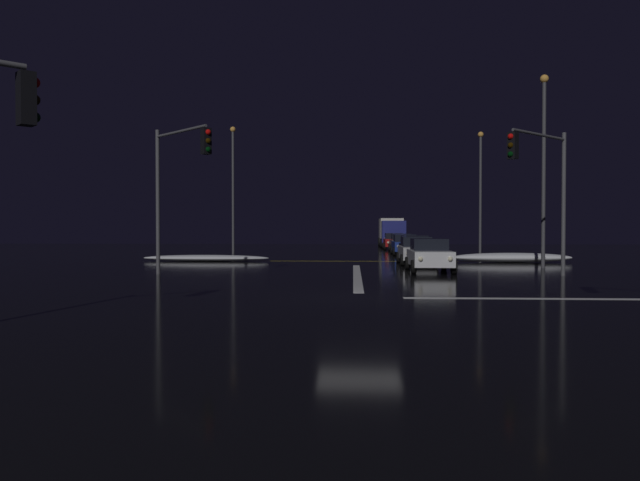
# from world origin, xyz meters

# --- Properties ---
(ground) EXTENTS (120.00, 120.00, 0.10)m
(ground) POSITION_xyz_m (0.00, 0.00, -0.05)
(ground) COLOR black
(stop_line_north) EXTENTS (0.35, 14.70, 0.01)m
(stop_line_north) POSITION_xyz_m (0.00, 8.57, 0.00)
(stop_line_north) COLOR white
(stop_line_north) RESTS_ON ground
(centre_line_ns) EXTENTS (22.00, 0.15, 0.01)m
(centre_line_ns) POSITION_xyz_m (0.00, 20.17, 0.00)
(centre_line_ns) COLOR yellow
(centre_line_ns) RESTS_ON ground
(snow_bank_left_curb) EXTENTS (7.93, 1.50, 0.39)m
(snow_bank_left_curb) POSITION_xyz_m (-9.37, 19.76, 0.19)
(snow_bank_left_curb) COLOR white
(snow_bank_left_curb) RESTS_ON ground
(snow_bank_right_curb) EXTENTS (7.16, 1.50, 0.58)m
(snow_bank_right_curb) POSITION_xyz_m (9.37, 19.31, 0.29)
(snow_bank_right_curb) COLOR white
(snow_bank_right_curb) RESTS_ON ground
(sedan_white) EXTENTS (2.02, 4.33, 1.57)m
(sedan_white) POSITION_xyz_m (3.44, 11.08, 0.80)
(sedan_white) COLOR silver
(sedan_white) RESTS_ON ground
(sedan_silver) EXTENTS (2.02, 4.33, 1.57)m
(sedan_silver) POSITION_xyz_m (3.42, 17.06, 0.80)
(sedan_silver) COLOR #B7B7BC
(sedan_silver) RESTS_ON ground
(sedan_black) EXTENTS (2.02, 4.33, 1.57)m
(sedan_black) POSITION_xyz_m (3.89, 22.65, 0.80)
(sedan_black) COLOR black
(sedan_black) RESTS_ON ground
(sedan_blue) EXTENTS (2.02, 4.33, 1.57)m
(sedan_blue) POSITION_xyz_m (3.78, 29.24, 0.80)
(sedan_blue) COLOR navy
(sedan_blue) RESTS_ON ground
(sedan_gray) EXTENTS (2.02, 4.33, 1.57)m
(sedan_gray) POSITION_xyz_m (3.95, 35.06, 0.80)
(sedan_gray) COLOR slate
(sedan_gray) RESTS_ON ground
(sedan_red) EXTENTS (2.02, 4.33, 1.57)m
(sedan_red) POSITION_xyz_m (3.68, 40.64, 0.80)
(sedan_red) COLOR maroon
(sedan_red) RESTS_ON ground
(box_truck) EXTENTS (2.68, 8.28, 3.08)m
(box_truck) POSITION_xyz_m (3.94, 48.32, 1.71)
(box_truck) COLOR navy
(box_truck) RESTS_ON ground
(traffic_signal_ne) EXTENTS (3.25, 3.25, 6.22)m
(traffic_signal_ne) POSITION_xyz_m (7.71, 7.71, 4.30)
(traffic_signal_ne) COLOR #4C4C51
(traffic_signal_ne) RESTS_ON ground
(traffic_signal_nw) EXTENTS (3.22, 3.22, 6.49)m
(traffic_signal_nw) POSITION_xyz_m (-7.75, 7.75, 4.47)
(traffic_signal_nw) COLOR #4C4C51
(traffic_signal_nw) RESTS_ON ground
(streetlamp_right_near) EXTENTS (0.44, 0.44, 9.99)m
(streetlamp_right_near) POSITION_xyz_m (9.67, 14.17, 5.70)
(streetlamp_right_near) COLOR #424247
(streetlamp_right_near) RESTS_ON ground
(streetlamp_right_far) EXTENTS (0.44, 0.44, 9.51)m
(streetlamp_right_far) POSITION_xyz_m (9.67, 30.17, 5.45)
(streetlamp_right_far) COLOR #424247
(streetlamp_right_far) RESTS_ON ground
(streetlamp_left_far) EXTENTS (0.44, 0.44, 10.07)m
(streetlamp_left_far) POSITION_xyz_m (-9.67, 30.17, 5.74)
(streetlamp_left_far) COLOR #424247
(streetlamp_left_far) RESTS_ON ground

